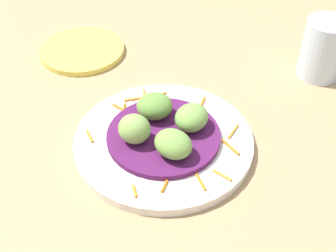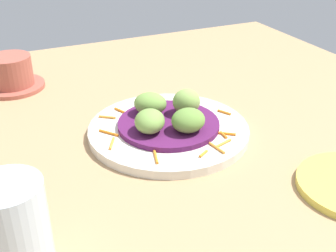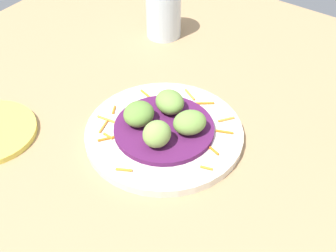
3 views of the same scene
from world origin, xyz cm
name	(u,v)px [view 3 (image 3 of 3)]	position (x,y,z in cm)	size (l,w,h in cm)	color
table_surface	(158,135)	(0.00, 0.00, 1.00)	(110.00, 110.00, 2.00)	tan
main_plate	(164,134)	(1.69, -0.58, 2.72)	(26.40, 26.40, 1.45)	silver
cabbage_bed	(164,129)	(1.69, -0.58, 3.88)	(16.67, 16.67, 0.88)	#51194C
carrot_garnish	(160,123)	(0.17, 0.27, 3.65)	(22.59, 22.89, 0.40)	orange
guac_scoop_left	(171,102)	(0.15, 3.41, 6.11)	(4.70, 5.45, 3.58)	#759E47
guac_scoop_center	(139,114)	(-2.31, -2.12, 6.16)	(4.96, 5.40, 3.68)	olive
guac_scoop_right	(157,134)	(3.22, -4.58, 6.50)	(4.23, 4.62, 4.36)	#84A851
guac_scoop_back	(190,122)	(5.68, 0.96, 6.18)	(5.49, 4.55, 3.72)	#759E47
water_glass	(164,13)	(-17.61, 25.88, 7.20)	(7.48, 7.48, 10.40)	silver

